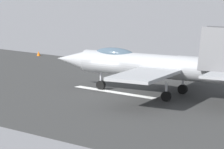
{
  "coord_description": "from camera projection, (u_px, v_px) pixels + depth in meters",
  "views": [
    {
      "loc": [
        -29.81,
        36.18,
        9.19
      ],
      "look_at": [
        -3.21,
        3.58,
        2.2
      ],
      "focal_mm": 94.77,
      "sensor_mm": 36.0,
      "label": 1
    }
  ],
  "objects": [
    {
      "name": "fighter_jet",
      "position": [
        154.0,
        65.0,
        45.88
      ],
      "size": [
        17.14,
        13.57,
        5.59
      ],
      "color": "#96989B",
      "rests_on": "ground"
    },
    {
      "name": "ground_plane",
      "position": [
        109.0,
        92.0,
        47.75
      ],
      "size": [
        400.0,
        400.0,
        0.0
      ],
      "primitive_type": "plane",
      "color": "slate"
    },
    {
      "name": "marker_cone_far",
      "position": [
        39.0,
        54.0,
        69.15
      ],
      "size": [
        0.44,
        0.44,
        0.55
      ],
      "primitive_type": "cone",
      "color": "orange",
      "rests_on": "ground"
    },
    {
      "name": "runway_strip",
      "position": [
        109.0,
        91.0,
        47.74
      ],
      "size": [
        240.0,
        26.0,
        0.02
      ],
      "color": "#303130",
      "rests_on": "ground"
    },
    {
      "name": "marker_cone_mid",
      "position": [
        177.0,
        70.0,
        57.14
      ],
      "size": [
        0.44,
        0.44,
        0.55
      ],
      "primitive_type": "cone",
      "color": "orange",
      "rests_on": "ground"
    }
  ]
}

